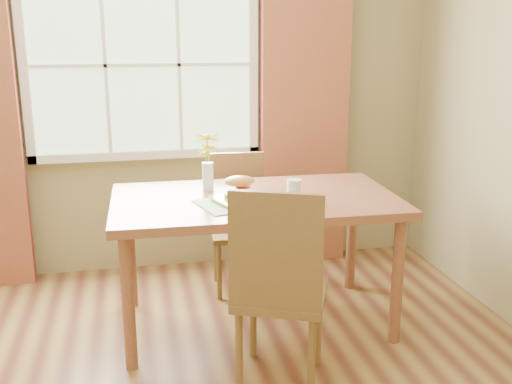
{
  "coord_description": "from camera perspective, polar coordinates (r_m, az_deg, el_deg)",
  "views": [
    {
      "loc": [
        -0.11,
        -2.42,
        1.74
      ],
      "look_at": [
        0.58,
        0.79,
        0.84
      ],
      "focal_mm": 42.0,
      "sensor_mm": 36.0,
      "label": 1
    }
  ],
  "objects": [
    {
      "name": "chair_far",
      "position": [
        4.11,
        -1.67,
        -2.25
      ],
      "size": [
        0.41,
        0.41,
        0.92
      ],
      "rotation": [
        0.0,
        0.0,
        -0.08
      ],
      "color": "brown",
      "rests_on": "room"
    },
    {
      "name": "chair_near",
      "position": [
        2.89,
        2.15,
        -8.57
      ],
      "size": [
        0.57,
        0.57,
        1.05
      ],
      "rotation": [
        0.0,
        0.0,
        -0.4
      ],
      "color": "brown",
      "rests_on": "room"
    },
    {
      "name": "placemat",
      "position": [
        3.34,
        -1.54,
        -1.02
      ],
      "size": [
        0.52,
        0.44,
        0.01
      ],
      "primitive_type": "cube",
      "rotation": [
        0.0,
        0.0,
        0.28
      ],
      "color": "beige",
      "rests_on": "dining_table"
    },
    {
      "name": "flower_vase",
      "position": [
        3.58,
        -4.65,
        3.43
      ],
      "size": [
        0.14,
        0.14,
        0.35
      ],
      "color": "silver",
      "rests_on": "dining_table"
    },
    {
      "name": "water_glass",
      "position": [
        3.39,
        3.64,
        0.14
      ],
      "size": [
        0.08,
        0.08,
        0.12
      ],
      "color": "silver",
      "rests_on": "dining_table"
    },
    {
      "name": "curtain_right",
      "position": [
        4.43,
        4.66,
        6.9
      ],
      "size": [
        0.65,
        0.08,
        2.2
      ],
      "primitive_type": "cube",
      "color": "maroon",
      "rests_on": "room"
    },
    {
      "name": "plate",
      "position": [
        3.35,
        -1.71,
        -0.83
      ],
      "size": [
        0.33,
        0.33,
        0.01
      ],
      "primitive_type": "cube",
      "rotation": [
        0.0,
        0.0,
        0.36
      ],
      "color": "#8DD334",
      "rests_on": "placemat"
    },
    {
      "name": "window",
      "position": [
        4.3,
        -10.76,
        11.79
      ],
      "size": [
        1.62,
        0.06,
        1.32
      ],
      "color": "#B1D7A2",
      "rests_on": "room"
    },
    {
      "name": "room",
      "position": [
        2.46,
        -9.38,
        5.89
      ],
      "size": [
        4.24,
        3.84,
        2.74
      ],
      "color": "olive",
      "rests_on": "ground"
    },
    {
      "name": "dining_table",
      "position": [
        3.49,
        -0.07,
        -1.77
      ],
      "size": [
        1.66,
        0.96,
        0.8
      ],
      "rotation": [
        0.0,
        0.0,
        -0.02
      ],
      "color": "brown",
      "rests_on": "room"
    },
    {
      "name": "croissant_sandwich",
      "position": [
        3.35,
        -1.6,
        0.41
      ],
      "size": [
        0.19,
        0.13,
        0.13
      ],
      "rotation": [
        0.0,
        0.0,
        -0.06
      ],
      "color": "#DF924C",
      "rests_on": "plate"
    }
  ]
}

